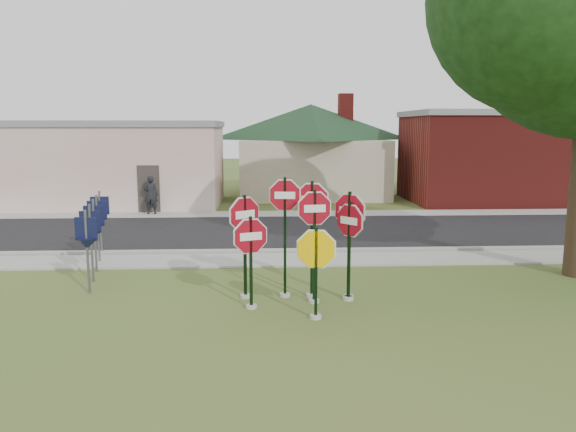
{
  "coord_description": "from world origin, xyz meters",
  "views": [
    {
      "loc": [
        -0.89,
        -10.64,
        3.91
      ],
      "look_at": [
        -0.28,
        2.0,
        1.9
      ],
      "focal_mm": 35.0,
      "sensor_mm": 36.0,
      "label": 1
    }
  ],
  "objects_px": {
    "stop_sign_left": "(251,251)",
    "stop_sign_yellow": "(316,262)",
    "pedestrian": "(151,195)",
    "stop_sign_center": "(314,230)"
  },
  "relations": [
    {
      "from": "stop_sign_left",
      "to": "pedestrian",
      "type": "relative_size",
      "value": 1.24
    },
    {
      "from": "stop_sign_center",
      "to": "stop_sign_left",
      "type": "bearing_deg",
      "value": -166.61
    },
    {
      "from": "stop_sign_center",
      "to": "stop_sign_yellow",
      "type": "bearing_deg",
      "value": -93.42
    },
    {
      "from": "stop_sign_left",
      "to": "pedestrian",
      "type": "bearing_deg",
      "value": 109.39
    },
    {
      "from": "stop_sign_center",
      "to": "stop_sign_yellow",
      "type": "height_order",
      "value": "stop_sign_center"
    },
    {
      "from": "stop_sign_left",
      "to": "pedestrian",
      "type": "xyz_separation_m",
      "value": [
        -4.68,
        13.3,
        -0.36
      ]
    },
    {
      "from": "stop_sign_center",
      "to": "pedestrian",
      "type": "height_order",
      "value": "stop_sign_center"
    },
    {
      "from": "stop_sign_yellow",
      "to": "stop_sign_left",
      "type": "distance_m",
      "value": 1.52
    },
    {
      "from": "stop_sign_left",
      "to": "stop_sign_yellow",
      "type": "bearing_deg",
      "value": -28.34
    },
    {
      "from": "pedestrian",
      "to": "stop_sign_yellow",
      "type": "bearing_deg",
      "value": 114.01
    }
  ]
}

